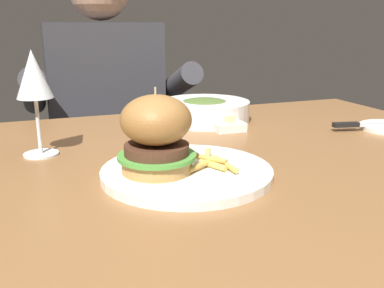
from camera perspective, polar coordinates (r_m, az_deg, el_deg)
The scene contains 9 objects.
dining_table at distance 0.82m, azimuth 3.23°, elevation -7.73°, with size 1.23×0.90×0.74m.
main_plate at distance 0.69m, azimuth -0.70°, elevation -3.76°, with size 0.28×0.28×0.01m, color white.
burger_sandwich at distance 0.66m, azimuth -4.78°, elevation 1.35°, with size 0.12×0.12×0.13m.
fries_pile at distance 0.69m, azimuth 2.76°, elevation -2.44°, with size 0.08×0.10×0.02m.
wine_glass at distance 0.82m, azimuth -20.37°, elevation 8.21°, with size 0.06×0.06×0.19m.
table_knife at distance 1.06m, azimuth 22.63°, elevation 2.43°, with size 0.22×0.06×0.01m.
butter_dish at distance 0.98m, azimuth 4.94°, elevation 2.41°, with size 0.07×0.05×0.04m.
soup_bowl at distance 1.07m, azimuth 1.66°, elevation 4.55°, with size 0.23×0.23×0.06m.
diner_person at distance 1.49m, azimuth -11.12°, elevation -0.67°, with size 0.51×0.36×1.18m.
Camera 1 is at (-0.30, -0.69, 0.98)m, focal length 40.00 mm.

